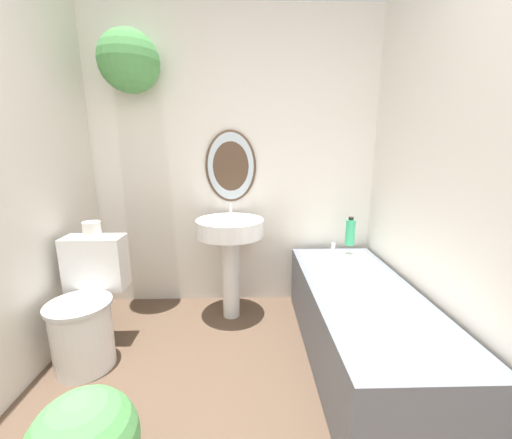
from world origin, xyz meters
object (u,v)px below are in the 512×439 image
Objects in this scene: pedestal_sink at (230,241)px; bathtub at (361,323)px; shampoo_bottle at (350,232)px; toilet_paper_roll at (92,229)px; toilet at (87,310)px.

pedestal_sink reaches higher than bathtub.
pedestal_sink is 0.97m from shampoo_bottle.
pedestal_sink is 3.91× the size of shampoo_bottle.
pedestal_sink is 1.08m from bathtub.
shampoo_bottle is 1.90m from toilet_paper_roll.
bathtub is at bearing -7.67° from toilet_paper_roll.
shampoo_bottle is (1.85, 0.61, 0.33)m from toilet.
pedestal_sink is 0.56× the size of bathtub.
toilet_paper_roll is (-0.88, -0.33, 0.18)m from pedestal_sink.
shampoo_bottle reaches higher than bathtub.
shampoo_bottle reaches higher than toilet.
toilet is at bearing 178.19° from bathtub.
toilet is at bearing -150.13° from pedestal_sink.
bathtub is 6.99× the size of shampoo_bottle.
bathtub is 14.67× the size of toilet_paper_roll.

